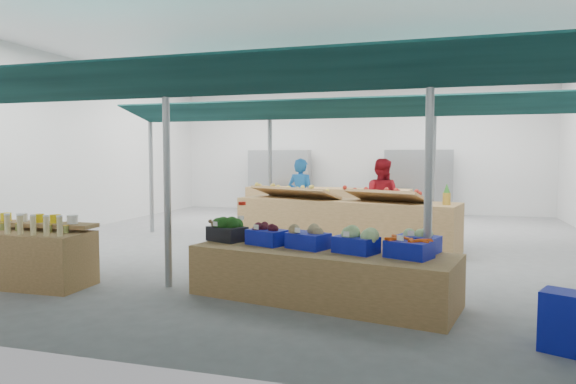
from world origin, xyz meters
name	(u,v)px	position (x,y,z in m)	size (l,w,h in m)	color
floor	(308,243)	(0.00, 0.00, 0.00)	(13.00, 13.00, 0.00)	slate
hall	(323,121)	(0.00, 1.44, 2.65)	(13.00, 13.00, 13.00)	silver
pole_grid	(325,157)	(0.75, -1.75, 1.81)	(10.00, 4.60, 3.00)	gray
awnings	(326,100)	(0.75, -1.75, 2.78)	(9.50, 7.08, 0.30)	black
back_shelving_left	(280,181)	(-2.50, 6.00, 1.00)	(2.00, 0.50, 2.00)	#B23F33
back_shelving_right	(418,183)	(2.00, 6.00, 1.00)	(2.00, 0.50, 2.00)	#B23F33
bottle_shelf	(32,256)	(-2.90, -4.48, 0.42)	(1.74, 1.10, 1.05)	brown
veg_counter	(321,275)	(1.21, -4.07, 0.32)	(3.34, 1.11, 0.65)	brown
fruit_counter	(344,224)	(0.81, -0.21, 0.48)	(4.44, 1.06, 0.95)	brown
far_counter	(326,203)	(-0.59, 4.59, 0.44)	(4.91, 0.98, 0.88)	brown
crate_stack	(569,323)	(3.81, -5.12, 0.28)	(0.47, 0.33, 0.57)	#0E17A0
vendor_left	(301,198)	(-0.39, 0.89, 0.89)	(0.65, 0.43, 1.78)	#1B60B1
vendor_right	(381,199)	(1.41, 0.89, 0.89)	(0.86, 0.67, 1.78)	#A6141F
crate_broccoli	(227,230)	(-0.20, -3.78, 0.81)	(0.60, 0.52, 0.35)	black
crate_beets	(267,235)	(0.44, -3.91, 0.78)	(0.60, 0.52, 0.29)	#0E17A0
crate_celeriac	(308,237)	(1.03, -4.03, 0.79)	(0.60, 0.52, 0.31)	#0E17A0
crate_cabbage	(356,240)	(1.66, -4.16, 0.81)	(0.60, 0.52, 0.35)	#0E17A0
crate_carrots	(409,248)	(2.30, -4.29, 0.76)	(0.60, 0.52, 0.29)	#0E17A0
sparrow	(213,224)	(-0.37, -3.87, 0.90)	(0.12, 0.09, 0.11)	brown
pole_ribbon	(242,205)	(-0.29, -2.98, 1.08)	(0.12, 0.12, 0.28)	#B6170C
apple_heap_yellow	(295,190)	(-0.25, -0.10, 1.12)	(2.02, 1.40, 0.27)	#997247
apple_heap_red	(387,194)	(1.67, -0.50, 1.12)	(1.65, 1.24, 0.27)	#997247
pineapple	(447,195)	(2.76, -0.72, 1.13)	(0.14, 0.14, 0.39)	#8C6019
crate_extra	(418,240)	(2.38, -3.88, 0.80)	(0.59, 0.50, 0.32)	#0E17A0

